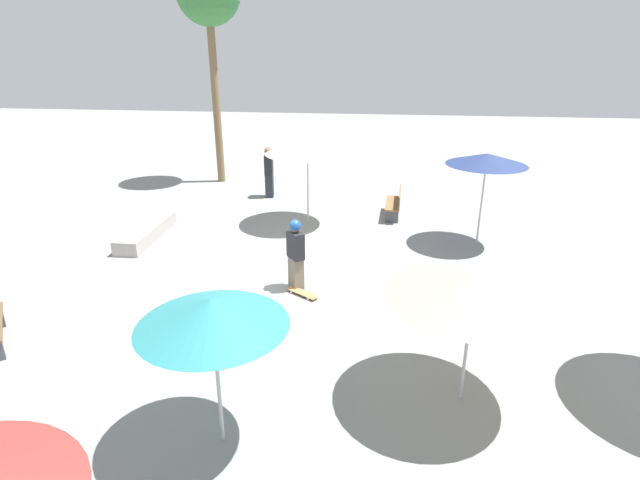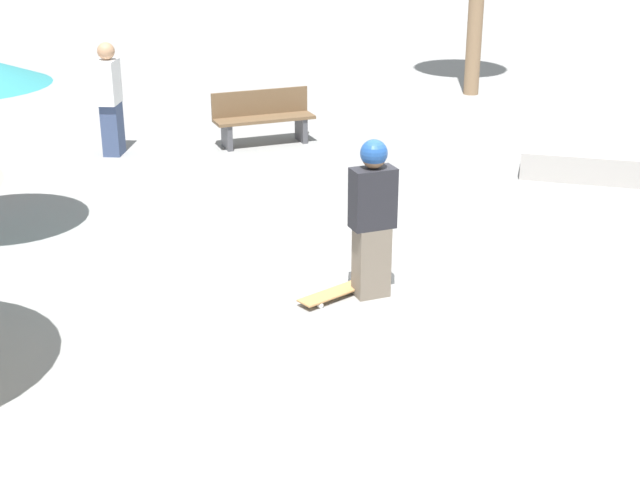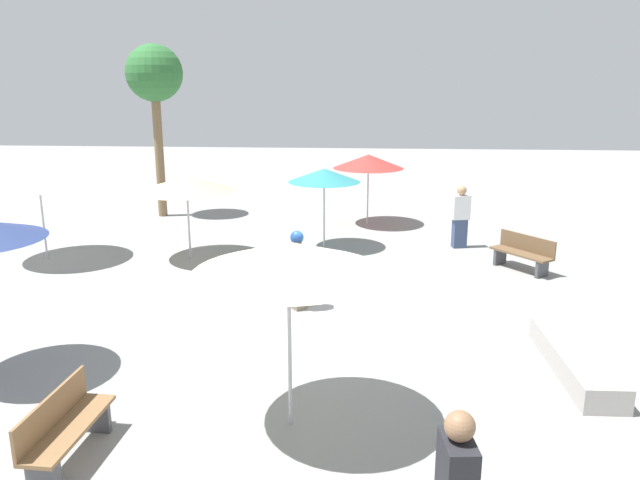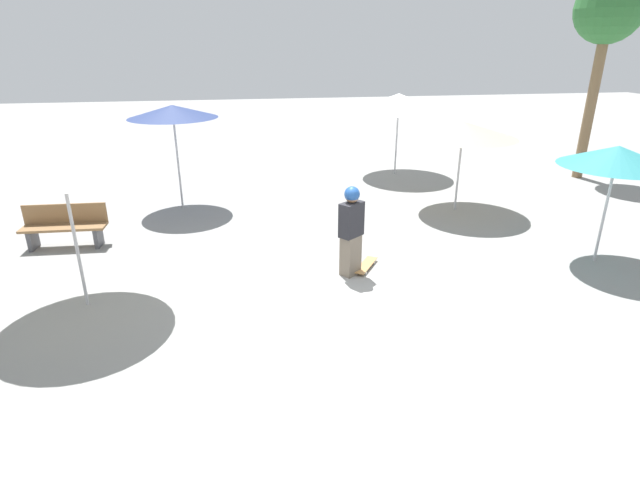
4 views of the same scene
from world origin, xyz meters
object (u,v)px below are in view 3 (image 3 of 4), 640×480
Objects in this scene: concrete_ledge at (575,360)px; shade_umbrella_cream at (289,257)px; shade_umbrella_teal at (324,175)px; skater_main at (297,267)px; bench_far at (65,428)px; bystander_far at (460,217)px; skateboard at (290,299)px; palm_tree_left at (154,78)px; bench_near at (523,253)px; shade_umbrella_white at (38,176)px; shade_umbrella_red at (368,161)px; shade_umbrella_tan at (187,184)px.

shade_umbrella_cream is (-1.85, 4.30, 2.14)m from concrete_ledge.
shade_umbrella_teal is (9.01, 0.16, -0.34)m from shade_umbrella_cream.
skater_main reaches higher than bench_far.
bench_far is 0.94× the size of bystander_far.
shade_umbrella_cream reaches higher than skateboard.
shade_umbrella_teal is at bearing -122.85° from palm_tree_left.
bench_near is 0.28× the size of palm_tree_left.
palm_tree_left is (8.37, 5.48, 3.66)m from skater_main.
palm_tree_left is (12.70, 5.86, 2.19)m from shade_umbrella_cream.
palm_tree_left is at bearing -4.38° from skater_main.
shade_umbrella_teal is at bearing -76.38° from shade_umbrella_white.
skater_main is 0.29× the size of palm_tree_left.
shade_umbrella_cream reaches higher than bench_far.
palm_tree_left is at bearing 148.27° from bystander_far.
shade_umbrella_tan is (-4.24, 4.55, -0.05)m from shade_umbrella_red.
skater_main is 4.59m from shade_umbrella_cream.
shade_umbrella_teal is at bearing -61.87° from skateboard.
bench_far is (-8.30, 7.37, 0.00)m from bench_near.
palm_tree_left reaches higher than shade_umbrella_teal.
bench_far is at bearing 103.62° from skateboard.
concrete_ledge is at bearing -126.80° from shade_umbrella_tan.
palm_tree_left is (13.70, 3.25, 4.10)m from bench_far.
skater_main is at bearing 82.40° from bench_near.
shade_umbrella_tan is (5.85, 7.83, 1.75)m from concrete_ledge.
skater_main is 5.95m from bench_near.
bench_far is at bearing 119.62° from skater_main.
bench_far is 3.39m from shade_umbrella_cream.
shade_umbrella_red reaches higher than bench_near.
shade_umbrella_cream is 0.94× the size of shade_umbrella_white.
bench_near is at bearing -97.55° from skater_main.
shade_umbrella_red is 0.87× the size of shade_umbrella_tan.
palm_tree_left reaches higher than bench_far.
shade_umbrella_red is at bearing -47.02° from shade_umbrella_tan.
shade_umbrella_white is at bearing 96.04° from shade_umbrella_tan.
bench_far is at bearing 166.21° from shade_umbrella_teal.
skateboard is at bearing -143.33° from bystander_far.
bench_near is 0.61× the size of shade_umbrella_tan.
shade_umbrella_tan reaches higher than skateboard.
shade_umbrella_teal is at bearing 168.76° from bench_far.
shade_umbrella_white is (2.99, 6.78, 1.30)m from skater_main.
concrete_ledge is 9.93m from shade_umbrella_tan.
concrete_ledge is 7.53m from bystander_far.
shade_umbrella_cream reaches higher than skater_main.
skateboard is 0.31× the size of shade_umbrella_cream.
shade_umbrella_cream is at bearing -179.00° from shade_umbrella_teal.
bench_far is (-5.33, 2.24, -0.44)m from skater_main.
bench_far is 10.43m from shade_umbrella_teal.
shade_umbrella_tan is at bearing 24.59° from shade_umbrella_cream.
shade_umbrella_tan is 6.09m from palm_tree_left.
bench_far is at bearing -132.71° from bystander_far.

